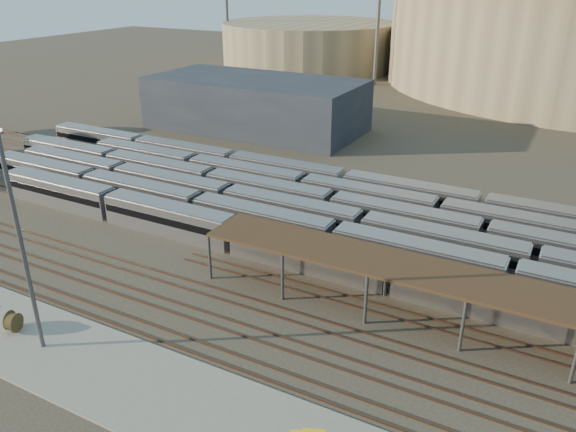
{
  "coord_description": "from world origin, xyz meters",
  "views": [
    {
      "loc": [
        23.32,
        -39.93,
        29.78
      ],
      "look_at": [
        -4.57,
        12.0,
        3.68
      ],
      "focal_mm": 35.0,
      "sensor_mm": 36.0,
      "label": 1
    }
  ],
  "objects": [
    {
      "name": "empty_tracks",
      "position": [
        0.0,
        -5.0,
        0.09
      ],
      "size": [
        170.0,
        9.62,
        0.18
      ],
      "color": "#4C3323",
      "rests_on": "ground"
    },
    {
      "name": "floodlight_0",
      "position": [
        -30.0,
        110.0,
        20.65
      ],
      "size": [
        4.0,
        1.0,
        38.4
      ],
      "color": "#4F4F54",
      "rests_on": "ground"
    },
    {
      "name": "yard_light_pole",
      "position": [
        -13.76,
        -15.19,
        9.81
      ],
      "size": [
        0.8,
        0.36,
        19.06
      ],
      "color": "#4F4F54",
      "rests_on": "apron"
    },
    {
      "name": "subway_trains",
      "position": [
        2.55,
        18.5,
        1.8
      ],
      "size": [
        126.42,
        23.9,
        3.6
      ],
      "color": "#AFAFB4",
      "rests_on": "ground"
    },
    {
      "name": "inspection_shed",
      "position": [
        22.0,
        4.0,
        4.98
      ],
      "size": [
        60.3,
        6.0,
        5.3
      ],
      "color": "#4F4F54",
      "rests_on": "ground"
    },
    {
      "name": "service_building",
      "position": [
        -35.0,
        55.0,
        5.0
      ],
      "size": [
        42.0,
        20.0,
        10.0
      ],
      "primitive_type": "cube",
      "color": "#1E232D",
      "rests_on": "ground"
    },
    {
      "name": "ground",
      "position": [
        0.0,
        0.0,
        0.0
      ],
      "size": [
        420.0,
        420.0,
        0.0
      ],
      "primitive_type": "plane",
      "color": "#383026",
      "rests_on": "ground"
    },
    {
      "name": "apron",
      "position": [
        -5.0,
        -15.0,
        0.1
      ],
      "size": [
        50.0,
        9.0,
        0.2
      ],
      "primitive_type": "cube",
      "color": "gray",
      "rests_on": "ground"
    },
    {
      "name": "secondary_arena",
      "position": [
        -60.0,
        130.0,
        7.0
      ],
      "size": [
        56.0,
        56.0,
        14.0
      ],
      "primitive_type": "cylinder",
      "color": "gray",
      "rests_on": "ground"
    },
    {
      "name": "cable_reel_east",
      "position": [
        -17.9,
        -14.75,
        1.08
      ],
      "size": [
        1.45,
        1.98,
        1.77
      ],
      "primitive_type": "cylinder",
      "rotation": [
        0.0,
        1.57,
        0.29
      ],
      "color": "brown",
      "rests_on": "apron"
    }
  ]
}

